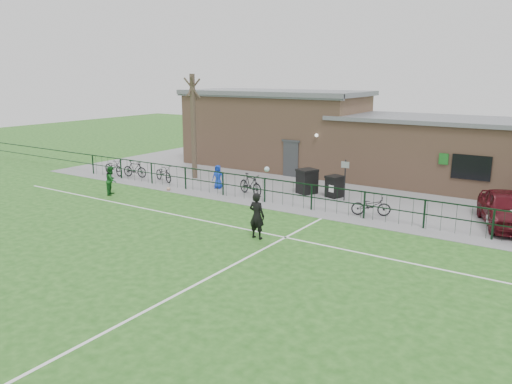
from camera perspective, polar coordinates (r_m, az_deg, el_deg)
The scene contains 21 objects.
ground at distance 16.97m, azimuth -9.49°, elevation -7.55°, with size 90.00×90.00×0.00m, color #215519.
paving_strip at distance 27.92m, azimuth 9.72°, elevation 0.79°, with size 34.00×13.00×0.02m, color slate.
pitch_line_touch at distance 22.97m, azimuth 3.88°, elevation -1.80°, with size 28.00×0.10×0.01m, color white.
pitch_line_mid at distance 19.89m, azimuth -1.60°, elevation -4.19°, with size 28.00×0.10×0.01m, color white.
pitch_line_perp at distance 15.74m, azimuth -4.09°, elevation -9.07°, with size 0.10×16.00×0.01m, color white.
perimeter_fence at distance 22.99m, azimuth 4.15°, elevation -0.26°, with size 28.00×0.10×1.20m, color black.
bare_tree at distance 29.18m, azimuth -7.16°, elevation 7.37°, with size 0.30×0.30×6.00m, color #413327.
wheelie_bin_left at distance 25.60m, azimuth 5.85°, elevation 1.14°, with size 0.77×0.88×1.17m, color black.
wheelie_bin_right at distance 25.02m, azimuth 8.98°, elevation 0.54°, with size 0.65×0.74×0.99m, color black.
sign_post at distance 24.29m, azimuth 10.12°, elevation 1.33°, with size 0.06×0.06×2.00m, color black.
car_maroon at distance 22.31m, azimuth 26.68°, elevation -1.74°, with size 1.69×4.21×1.43m, color #4E0E15.
bicycle_a at distance 31.29m, azimuth -15.96°, elevation 2.74°, with size 0.65×1.85×0.97m, color black.
bicycle_b at distance 30.37m, azimuth -13.69°, elevation 2.58°, with size 0.46×1.64×0.98m, color black.
bicycle_c at distance 28.86m, azimuth -10.51°, elevation 2.13°, with size 0.61×1.76×0.93m, color black.
bicycle_d at distance 25.19m, azimuth -0.63°, elevation 0.90°, with size 0.51×1.80×1.08m, color black.
bicycle_e at distance 22.08m, azimuth 13.01°, elevation -1.52°, with size 0.58×1.67×0.88m, color black.
spectator_child at distance 26.66m, azimuth -4.38°, elevation 1.75°, with size 0.61×0.40×1.26m, color #1335B6.
goalkeeper_kick at distance 18.53m, azimuth 0.12°, elevation -2.60°, with size 1.56×2.78×2.23m.
outfield_player at distance 26.34m, azimuth -16.21°, elevation 1.29°, with size 0.71×0.55×1.46m, color #18561F.
ball_ground at distance 26.62m, azimuth -9.98°, elevation 0.36°, with size 0.20×0.20×0.20m, color silver.
clubhouse at distance 30.60m, azimuth 10.69°, elevation 6.05°, with size 24.25×5.40×4.96m.
Camera 1 is at (10.97, -11.46, 6.01)m, focal length 35.00 mm.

